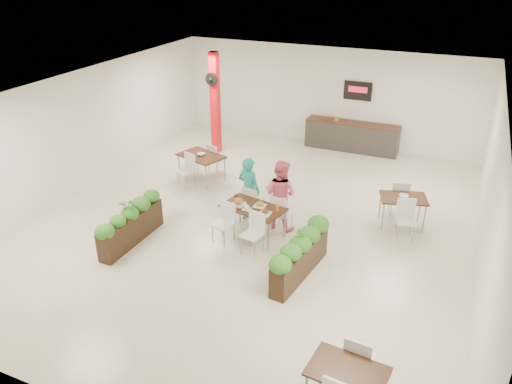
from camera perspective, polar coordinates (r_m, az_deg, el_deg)
ground at (r=12.18m, az=-0.18°, el=-3.34°), size 12.00×12.00×0.00m
room_shell at (r=11.33m, az=-0.19°, el=5.53°), size 10.10×12.10×3.22m
red_column at (r=15.93m, az=-4.70°, el=10.19°), size 0.40×0.41×3.20m
service_counter at (r=16.65m, az=10.89°, el=6.34°), size 3.00×0.64×2.20m
main_table at (r=11.28m, az=-0.37°, el=-2.22°), size 1.53×1.84×0.92m
diner_man at (r=11.87m, az=-0.82°, el=0.29°), size 0.67×0.51×1.64m
diner_woman at (r=11.58m, az=2.79°, el=-0.28°), size 0.94×0.80×1.69m
planter_left at (r=11.44m, az=-14.14°, el=-3.27°), size 0.42×2.08×1.09m
planter_right at (r=10.04m, az=5.07°, el=-7.06°), size 0.62×2.05×1.08m
side_table_a at (r=14.19m, az=-6.27°, el=3.78°), size 1.46×1.67×0.92m
side_table_b at (r=12.21m, az=16.44°, el=-1.13°), size 1.22×1.67×0.92m
side_table_c at (r=7.50m, az=10.36°, el=-20.15°), size 1.14×1.65×0.92m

